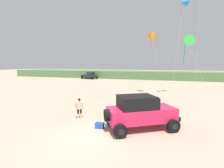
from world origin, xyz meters
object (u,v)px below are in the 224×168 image
kite_black_sled (152,38)px  kite_red_delta (187,42)px  cooler_box (100,125)px  person_watching (79,107)px  kite_blue_swept (184,3)px  jeep (140,111)px  distant_pickup (90,76)px

kite_black_sled → kite_red_delta: 9.08m
kite_black_sled → kite_red_delta: bearing=-66.9°
cooler_box → kite_red_delta: (5.67, 5.32, 5.91)m
kite_red_delta → kite_black_sled: bearing=113.1°
person_watching → kite_red_delta: bearing=27.2°
person_watching → cooler_box: size_ratio=2.98×
kite_blue_swept → person_watching: bearing=-125.0°
person_watching → cooler_box: bearing=-29.6°
kite_blue_swept → kite_black_sled: bearing=167.2°
jeep → kite_blue_swept: 16.24m
person_watching → distant_pickup: distant_pickup is taller
distant_pickup → cooler_box: bearing=-63.3°
jeep → person_watching: (-4.84, 0.56, -0.26)m
cooler_box → kite_red_delta: size_ratio=0.08×
person_watching → kite_black_sled: 14.71m
distant_pickup → kite_blue_swept: kite_blue_swept is taller
cooler_box → kite_red_delta: 9.76m
distant_pickup → kite_black_sled: kite_black_sled is taller
distant_pickup → person_watching: bearing=-65.6°
jeep → kite_blue_swept: bearing=75.1°
kite_black_sled → jeep: bearing=-88.0°
kite_red_delta → distant_pickup: bearing=128.5°
kite_red_delta → kite_blue_swept: (0.13, 7.39, 5.57)m
cooler_box → person_watching: bearing=148.5°
cooler_box → kite_black_sled: 15.65m
jeep → kite_red_delta: size_ratio=0.74×
kite_blue_swept → kite_red_delta: bearing=-91.0°
jeep → kite_red_delta: kite_red_delta is taller
kite_blue_swept → distant_pickup: bearing=137.2°
person_watching → kite_red_delta: 10.27m
jeep → kite_red_delta: 7.39m
jeep → kite_black_sled: bearing=92.0°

